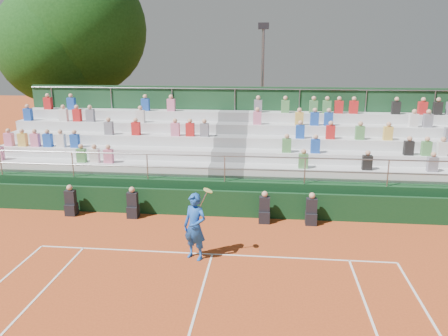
# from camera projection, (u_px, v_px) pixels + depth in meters

# --- Properties ---
(ground) EXTENTS (90.00, 90.00, 0.00)m
(ground) POSITION_uv_depth(u_px,v_px,m) (212.00, 254.00, 13.37)
(ground) COLOR #B6491E
(ground) RESTS_ON ground
(courtside_wall) EXTENTS (20.00, 0.15, 1.00)m
(courtside_wall) POSITION_uv_depth(u_px,v_px,m) (223.00, 204.00, 16.31)
(courtside_wall) COLOR black
(courtside_wall) RESTS_ON ground
(line_officials) EXTENTS (9.35, 0.40, 1.19)m
(line_officials) POSITION_uv_depth(u_px,v_px,m) (193.00, 207.00, 15.99)
(line_officials) COLOR black
(line_officials) RESTS_ON ground
(grandstand) EXTENTS (20.00, 5.20, 4.40)m
(grandstand) POSITION_uv_depth(u_px,v_px,m) (231.00, 167.00, 19.27)
(grandstand) COLOR black
(grandstand) RESTS_ON ground
(tennis_player) EXTENTS (0.97, 0.74, 2.22)m
(tennis_player) POSITION_uv_depth(u_px,v_px,m) (195.00, 227.00, 12.87)
(tennis_player) COLOR blue
(tennis_player) RESTS_ON ground
(tree_west) EXTENTS (6.66, 6.66, 9.63)m
(tree_west) POSITION_uv_depth(u_px,v_px,m) (56.00, 46.00, 24.76)
(tree_west) COLOR #3A2415
(tree_west) RESTS_ON ground
(tree_east) EXTENTS (7.57, 7.57, 11.02)m
(tree_east) POSITION_uv_depth(u_px,v_px,m) (80.00, 29.00, 25.10)
(tree_east) COLOR #3A2415
(tree_east) RESTS_ON ground
(floodlight_mast) EXTENTS (0.60, 0.25, 7.51)m
(floodlight_mast) POSITION_uv_depth(u_px,v_px,m) (262.00, 80.00, 24.78)
(floodlight_mast) COLOR gray
(floodlight_mast) RESTS_ON ground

